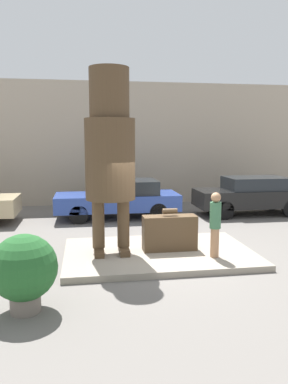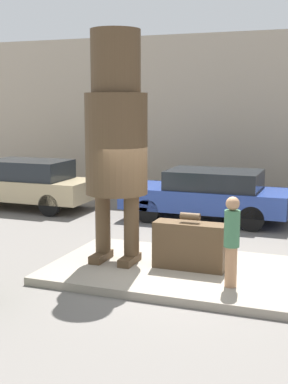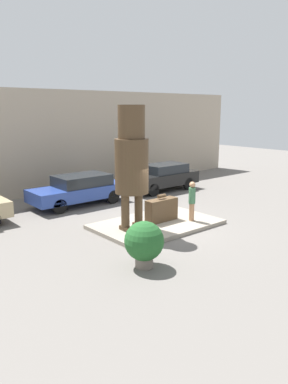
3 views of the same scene
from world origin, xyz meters
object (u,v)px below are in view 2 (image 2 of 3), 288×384
at_px(giant_suitcase, 190,245).
at_px(tourist, 232,238).
at_px(statue_figure, 116,129).
at_px(parked_car_tan, 26,183).
at_px(parked_car_blue, 208,194).

relative_size(giant_suitcase, tourist, 0.87).
relative_size(statue_figure, parked_car_tan, 1.02).
bearing_deg(tourist, parked_car_blue, 107.82).
height_order(statue_figure, parked_car_blue, statue_figure).
relative_size(tourist, parked_car_tan, 0.36).
relative_size(statue_figure, parked_car_blue, 0.97).
xyz_separation_m(statue_figure, parked_car_blue, (0.66, 4.99, -2.05)).
xyz_separation_m(statue_figure, parked_car_tan, (-5.25, 4.72, -2.02)).
bearing_deg(giant_suitcase, tourist, -38.11).
bearing_deg(parked_car_tan, tourist, 144.87).
bearing_deg(tourist, statue_figure, 163.60).
bearing_deg(parked_car_blue, tourist, 107.82).
xyz_separation_m(statue_figure, tourist, (2.50, -0.74, -1.81)).
distance_m(statue_figure, parked_car_blue, 5.43).
distance_m(parked_car_tan, parked_car_blue, 5.92).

